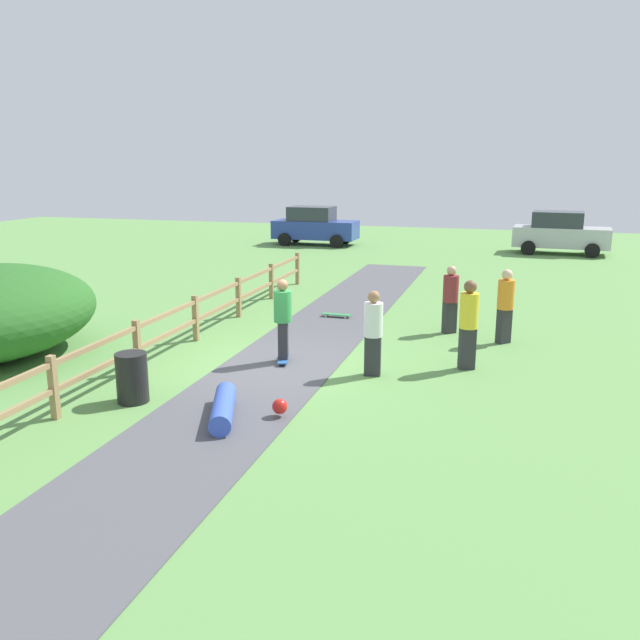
# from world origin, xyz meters

# --- Properties ---
(ground_plane) EXTENTS (60.00, 60.00, 0.00)m
(ground_plane) POSITION_xyz_m (0.00, 0.00, 0.00)
(ground_plane) COLOR #60934C
(asphalt_path) EXTENTS (2.40, 28.00, 0.02)m
(asphalt_path) POSITION_xyz_m (0.00, 0.00, 0.01)
(asphalt_path) COLOR #515156
(asphalt_path) RESTS_ON ground_plane
(wooden_fence) EXTENTS (0.12, 18.12, 1.10)m
(wooden_fence) POSITION_xyz_m (-2.60, 0.00, 0.67)
(wooden_fence) COLOR #997A51
(wooden_fence) RESTS_ON ground_plane
(trash_bin) EXTENTS (0.56, 0.56, 0.90)m
(trash_bin) POSITION_xyz_m (-1.80, -2.78, 0.45)
(trash_bin) COLOR black
(trash_bin) RESTS_ON ground_plane
(skater_riding) EXTENTS (0.47, 0.82, 1.78)m
(skater_riding) POSITION_xyz_m (-0.01, 0.21, 1.01)
(skater_riding) COLOR #265999
(skater_riding) RESTS_ON asphalt_path
(skater_fallen) EXTENTS (1.47, 1.67, 0.36)m
(skater_fallen) POSITION_xyz_m (0.16, -3.06, 0.20)
(skater_fallen) COLOR blue
(skater_fallen) RESTS_ON asphalt_path
(skateboard_loose) EXTENTS (0.80, 0.22, 0.08)m
(skateboard_loose) POSITION_xyz_m (0.01, 4.50, 0.09)
(skateboard_loose) COLOR #338C4C
(skateboard_loose) RESTS_ON asphalt_path
(bystander_orange) EXTENTS (0.54, 0.54, 1.76)m
(bystander_orange) POSITION_xyz_m (4.45, 3.14, 0.97)
(bystander_orange) COLOR #2D2D33
(bystander_orange) RESTS_ON ground_plane
(bystander_yellow) EXTENTS (0.49, 0.49, 1.86)m
(bystander_yellow) POSITION_xyz_m (3.77, 0.86, 1.04)
(bystander_yellow) COLOR #2D2D33
(bystander_yellow) RESTS_ON ground_plane
(bystander_maroon) EXTENTS (0.53, 0.53, 1.69)m
(bystander_maroon) POSITION_xyz_m (3.13, 3.74, 0.93)
(bystander_maroon) COLOR #2D2D33
(bystander_maroon) RESTS_ON ground_plane
(bystander_white) EXTENTS (0.42, 0.42, 1.73)m
(bystander_white) POSITION_xyz_m (1.99, -0.10, 0.95)
(bystander_white) COLOR #2D2D33
(bystander_white) RESTS_ON ground_plane
(parked_car_blue) EXTENTS (4.21, 2.03, 1.92)m
(parked_car_blue) POSITION_xyz_m (-5.22, 19.66, 0.96)
(parked_car_blue) COLOR #283D99
(parked_car_blue) RESTS_ON ground_plane
(parked_car_silver) EXTENTS (4.32, 2.26, 1.92)m
(parked_car_silver) POSITION_xyz_m (6.52, 19.66, 0.96)
(parked_car_silver) COLOR #B7B7BC
(parked_car_silver) RESTS_ON ground_plane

